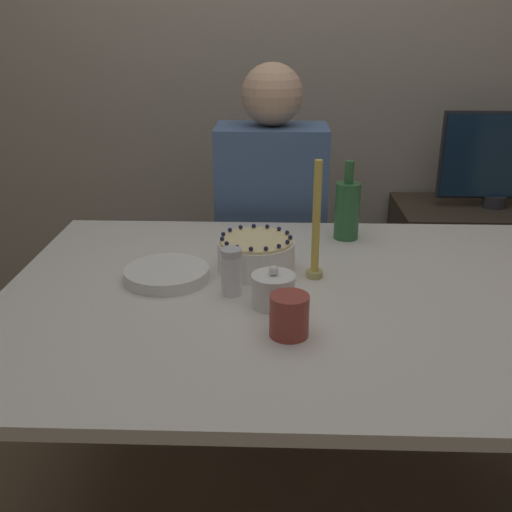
{
  "coord_description": "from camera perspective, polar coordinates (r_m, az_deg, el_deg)",
  "views": [
    {
      "loc": [
        -0.05,
        -1.38,
        1.4
      ],
      "look_at": [
        -0.1,
        0.14,
        0.8
      ],
      "focal_mm": 42.0,
      "sensor_mm": 36.0,
      "label": 1
    }
  ],
  "objects": [
    {
      "name": "person_man_blue_shirt",
      "position": [
        2.3,
        1.4,
        0.06
      ],
      "size": [
        0.4,
        0.34,
        1.26
      ],
      "rotation": [
        0.0,
        0.0,
        3.14
      ],
      "color": "#2D2D38",
      "rests_on": "ground_plane"
    },
    {
      "name": "sugar_bowl",
      "position": [
        1.44,
        1.66,
        -3.23
      ],
      "size": [
        0.11,
        0.11,
        0.1
      ],
      "color": "white",
      "rests_on": "dining_table"
    },
    {
      "name": "dining_table",
      "position": [
        1.57,
        3.65,
        -6.72
      ],
      "size": [
        1.5,
        1.11,
        0.76
      ],
      "color": "beige",
      "rests_on": "ground_plane"
    },
    {
      "name": "cup",
      "position": [
        1.3,
        3.18,
        -5.68
      ],
      "size": [
        0.09,
        0.09,
        0.09
      ],
      "color": "#993D33",
      "rests_on": "dining_table"
    },
    {
      "name": "plate_stack",
      "position": [
        1.6,
        -8.49,
        -1.7
      ],
      "size": [
        0.22,
        0.22,
        0.03
      ],
      "color": "white",
      "rests_on": "dining_table"
    },
    {
      "name": "sugar_shaker",
      "position": [
        1.49,
        -2.35,
        -1.48
      ],
      "size": [
        0.05,
        0.05,
        0.12
      ],
      "color": "white",
      "rests_on": "dining_table"
    },
    {
      "name": "cake",
      "position": [
        1.63,
        0.0,
        0.13
      ],
      "size": [
        0.21,
        0.21,
        0.1
      ],
      "color": "white",
      "rests_on": "dining_table"
    },
    {
      "name": "side_cabinet",
      "position": [
        2.89,
        20.79,
        -1.74
      ],
      "size": [
        0.81,
        0.44,
        0.65
      ],
      "color": "#382D23",
      "rests_on": "ground_plane"
    },
    {
      "name": "bottle",
      "position": [
        1.88,
        8.67,
        4.42
      ],
      "size": [
        0.08,
        0.08,
        0.25
      ],
      "color": "#2D6638",
      "rests_on": "dining_table"
    },
    {
      "name": "tv_monitor",
      "position": [
        2.74,
        22.25,
        8.61
      ],
      "size": [
        0.5,
        0.1,
        0.41
      ],
      "color": "#2D2D33",
      "rests_on": "side_cabinet"
    },
    {
      "name": "wall_behind",
      "position": [
        2.78,
        3.23,
        19.56
      ],
      "size": [
        8.0,
        0.05,
        2.6
      ],
      "color": "#ADA393",
      "rests_on": "ground_plane"
    },
    {
      "name": "candle",
      "position": [
        1.57,
        5.73,
        2.45
      ],
      "size": [
        0.05,
        0.05,
        0.32
      ],
      "color": "tan",
      "rests_on": "dining_table"
    }
  ]
}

